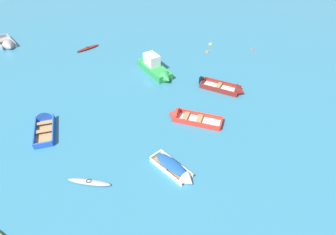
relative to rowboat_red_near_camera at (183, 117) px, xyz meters
The scene contains 11 objects.
rowboat_red_near_camera is the anchor object (origin of this frame).
rowboat_blue_outer_left 11.42m from the rowboat_red_near_camera, behind, with size 2.75×4.31×1.32m.
kayak_grey_back_row_right 9.43m from the rowboat_red_near_camera, 128.49° to the right, with size 2.98×0.70×0.28m.
kayak_maroon_near_right 17.49m from the rowboat_red_near_camera, 133.74° to the left, with size 2.42×2.56×0.29m.
rowboat_white_far_right 6.07m from the rowboat_red_near_camera, 91.69° to the right, with size 3.42×3.22×1.03m.
motor_launch_green_far_back 8.06m from the rowboat_red_near_camera, 112.96° to the left, with size 4.39×5.17×2.11m.
rowboat_grey_midfield_right 25.36m from the rowboat_red_near_camera, 150.56° to the left, with size 4.26×4.36×1.49m.
rowboat_maroon_outer_right 6.27m from the rowboat_red_near_camera, 46.28° to the left, with size 4.52×2.91×1.33m.
mooring_buoy_outer_edge 13.21m from the rowboat_red_near_camera, 79.57° to the left, with size 0.38×0.38×0.38m, color orange.
mooring_buoy_far_field 16.07m from the rowboat_red_near_camera, 60.80° to the left, with size 0.32×0.32×0.32m, color red.
mooring_buoy_between_boats_left 15.49m from the rowboat_red_near_camera, 79.36° to the left, with size 0.42×0.42×0.42m, color yellow.
Camera 1 is at (1.54, 1.82, 15.19)m, focal length 30.75 mm.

